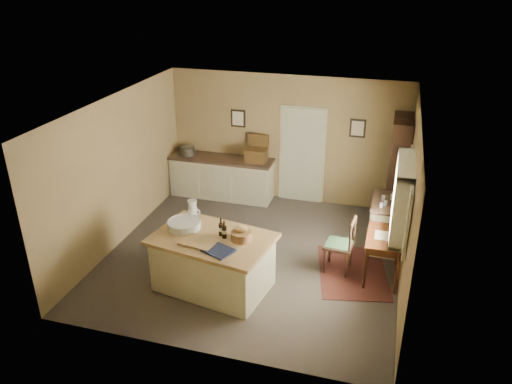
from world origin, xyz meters
TOP-DOWN VIEW (x-y plane):
  - ground at (0.00, 0.00)m, footprint 5.00×5.00m
  - wall_back at (0.00, 2.50)m, footprint 5.00×0.10m
  - wall_front at (0.00, -2.50)m, footprint 5.00×0.10m
  - wall_left at (-2.50, 0.00)m, footprint 0.10×5.00m
  - wall_right at (2.50, 0.00)m, footprint 0.10×5.00m
  - ceiling at (0.00, 0.00)m, footprint 5.00×5.00m
  - door at (0.35, 2.47)m, footprint 0.97×0.06m
  - framed_prints at (0.20, 2.48)m, footprint 2.82×0.02m
  - window at (2.42, -0.20)m, footprint 0.25×1.99m
  - work_island at (-0.35, -1.06)m, footprint 1.98×1.47m
  - sideboard at (-1.34, 2.20)m, footprint 2.26×0.64m
  - rug at (1.75, -0.03)m, footprint 1.40×1.79m
  - writing_desk at (2.20, -0.03)m, footprint 0.56×0.92m
  - desk_chair at (1.49, -0.04)m, footprint 0.50×0.50m
  - right_cabinet at (2.20, 1.01)m, footprint 0.57×1.02m
  - shelving_unit at (2.36, 1.94)m, footprint 0.37×0.97m

SIDE VIEW (x-z plane):
  - ground at x=0.00m, z-range 0.00..0.00m
  - rug at x=1.75m, z-range 0.00..0.01m
  - right_cabinet at x=2.20m, z-range -0.04..0.95m
  - sideboard at x=-1.34m, z-range -0.11..1.07m
  - work_island at x=-0.35m, z-range -0.12..1.08m
  - desk_chair at x=1.49m, z-range 0.00..0.97m
  - writing_desk at x=2.20m, z-range 0.26..1.08m
  - door at x=0.35m, z-range 0.00..2.11m
  - shelving_unit at x=2.36m, z-range 0.00..2.15m
  - wall_back at x=0.00m, z-range 0.00..2.70m
  - wall_front at x=0.00m, z-range 0.00..2.70m
  - wall_left at x=-2.50m, z-range 0.00..2.70m
  - wall_right at x=2.50m, z-range 0.00..2.70m
  - window at x=2.42m, z-range 0.99..2.11m
  - framed_prints at x=0.20m, z-range 1.53..1.91m
  - ceiling at x=0.00m, z-range 2.70..2.70m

